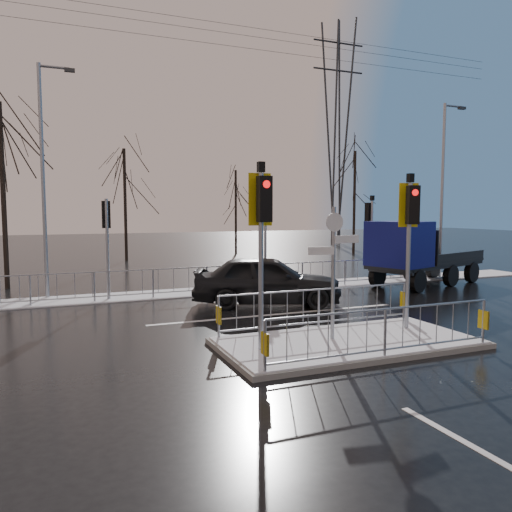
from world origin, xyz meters
name	(u,v)px	position (x,y,z in m)	size (l,w,h in m)	color
ground	(348,346)	(0.00, 0.00, 0.00)	(120.00, 120.00, 0.00)	black
snow_verge	(227,290)	(0.00, 8.60, 0.02)	(30.00, 2.00, 0.04)	white
lane_markings	(356,349)	(0.00, -0.33, 0.00)	(8.00, 11.38, 0.01)	silver
traffic_island	(347,329)	(-0.01, 0.01, 0.39)	(6.00, 3.04, 4.15)	slate
far_kerb_fixtures	(238,266)	(0.29, 8.09, 1.02)	(18.00, 0.65, 3.83)	gray
car_far_lane	(267,280)	(0.27, 5.31, 0.83)	(1.97, 4.89, 1.67)	black
flatbed_truck	(411,252)	(7.18, 6.55, 1.44)	(6.20, 3.79, 2.70)	black
tree_near_b	(2,159)	(-8.00, 12.50, 5.15)	(4.00, 4.00, 7.55)	black
tree_far_a	(125,183)	(-2.00, 22.00, 4.82)	(3.75, 3.75, 7.08)	black
tree_far_b	(236,196)	(6.00, 24.00, 4.18)	(3.25, 3.25, 6.14)	black
tree_far_c	(355,182)	(14.00, 21.00, 5.15)	(4.00, 4.00, 7.55)	black
street_lamp_right	(444,183)	(10.57, 8.50, 4.39)	(1.25, 0.18, 8.00)	gray
street_lamp_left	(45,172)	(-6.43, 9.50, 4.49)	(1.25, 0.18, 8.20)	gray
pylon_wires	(327,122)	(16.88, 30.00, 11.03)	(70.00, 2.38, 19.97)	#2D3033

